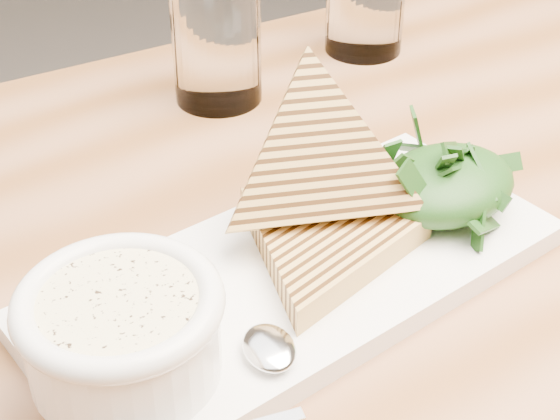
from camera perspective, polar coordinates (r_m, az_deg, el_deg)
table_top at (r=0.65m, az=10.32°, el=-2.12°), size 1.22×0.89×0.04m
table_leg_br at (r=1.37m, az=14.28°, el=0.38°), size 0.06×0.06×0.70m
platter at (r=0.56m, az=1.22°, el=-4.40°), size 0.36×0.17×0.02m
soup_bowl at (r=0.48m, az=-10.35°, el=-8.58°), size 0.11×0.11×0.04m
soup at (r=0.47m, az=-10.69°, el=-6.26°), size 0.09×0.09×0.01m
bowl_rim at (r=0.47m, az=-10.71°, el=-6.08°), size 0.11×0.11×0.01m
sandwich_flat at (r=0.56m, az=2.89°, el=-2.39°), size 0.18×0.18×0.02m
sandwich_lean at (r=0.57m, az=2.65°, el=3.10°), size 0.21×0.22×0.17m
salad_base at (r=0.61m, az=10.95°, el=1.68°), size 0.11×0.08×0.04m
arugula_pile at (r=0.61m, az=11.02°, el=2.19°), size 0.11×0.10×0.05m
spoon_bowl at (r=0.49m, az=-0.72°, el=-9.14°), size 0.04×0.05×0.01m
glass_near at (r=0.77m, az=-4.26°, el=11.43°), size 0.08×0.08×0.12m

